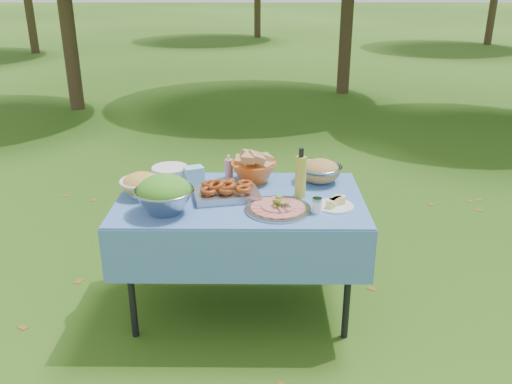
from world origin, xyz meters
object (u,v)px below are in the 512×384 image
(pasta_bowl_steel, at_px, (320,171))
(charcuterie_platter, at_px, (278,203))
(bread_bowl, at_px, (254,167))
(picnic_table, at_px, (241,254))
(plate_stack, at_px, (170,173))
(salad_bowl, at_px, (164,194))
(oil_bottle, at_px, (301,173))

(pasta_bowl_steel, bearing_deg, charcuterie_platter, -121.65)
(charcuterie_platter, bearing_deg, bread_bowl, 107.14)
(bread_bowl, distance_m, pasta_bowl_steel, 0.42)
(picnic_table, bearing_deg, charcuterie_platter, -40.21)
(plate_stack, relative_size, pasta_bowl_steel, 0.84)
(plate_stack, height_order, charcuterie_platter, same)
(salad_bowl, xyz_separation_m, pasta_bowl_steel, (0.91, 0.49, -0.03))
(bread_bowl, xyz_separation_m, oil_bottle, (0.28, -0.26, 0.05))
(plate_stack, height_order, pasta_bowl_steel, pasta_bowl_steel)
(picnic_table, height_order, bread_bowl, bread_bowl)
(bread_bowl, bearing_deg, charcuterie_platter, -72.86)
(plate_stack, bearing_deg, bread_bowl, -2.95)
(charcuterie_platter, distance_m, oil_bottle, 0.27)
(picnic_table, bearing_deg, salad_bowl, -152.09)
(picnic_table, relative_size, pasta_bowl_steel, 5.27)
(charcuterie_platter, bearing_deg, picnic_table, 139.79)
(pasta_bowl_steel, height_order, charcuterie_platter, pasta_bowl_steel)
(picnic_table, height_order, salad_bowl, salad_bowl)
(bread_bowl, relative_size, charcuterie_platter, 0.76)
(bread_bowl, distance_m, charcuterie_platter, 0.49)
(charcuterie_platter, bearing_deg, oil_bottle, 55.87)
(pasta_bowl_steel, distance_m, charcuterie_platter, 0.54)
(plate_stack, xyz_separation_m, charcuterie_platter, (0.69, -0.49, 0.00))
(charcuterie_platter, bearing_deg, pasta_bowl_steel, 58.35)
(salad_bowl, bearing_deg, oil_bottle, 17.11)
(picnic_table, bearing_deg, plate_stack, 146.88)
(picnic_table, xyz_separation_m, pasta_bowl_steel, (0.50, 0.27, 0.45))
(salad_bowl, distance_m, charcuterie_platter, 0.64)
(plate_stack, bearing_deg, charcuterie_platter, -35.53)
(bread_bowl, height_order, oil_bottle, oil_bottle)
(picnic_table, height_order, charcuterie_platter, charcuterie_platter)
(bread_bowl, bearing_deg, picnic_table, -105.56)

